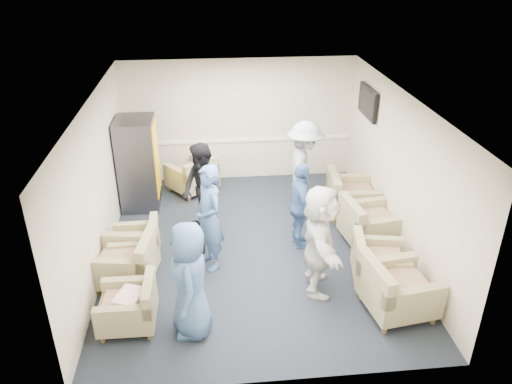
{
  "coord_description": "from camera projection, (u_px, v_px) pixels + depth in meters",
  "views": [
    {
      "loc": [
        -0.69,
        -7.4,
        4.86
      ],
      "look_at": [
        0.08,
        0.2,
        1.01
      ],
      "focal_mm": 35.0,
      "sensor_mm": 36.0,
      "label": 1
    }
  ],
  "objects": [
    {
      "name": "person_front_right",
      "position": [
        319.0,
        240.0,
        7.41
      ],
      "size": [
        0.74,
        1.69,
        1.77
      ],
      "primitive_type": "imported",
      "rotation": [
        0.0,
        0.0,
        1.44
      ],
      "color": "silver",
      "rests_on": "floor"
    },
    {
      "name": "person_mid_right",
      "position": [
        300.0,
        206.0,
        8.56
      ],
      "size": [
        0.46,
        0.95,
        1.58
      ],
      "primitive_type": "imported",
      "rotation": [
        0.0,
        0.0,
        1.66
      ],
      "color": "#41649D",
      "rests_on": "floor"
    },
    {
      "name": "left_wall",
      "position": [
        97.0,
        186.0,
        7.99
      ],
      "size": [
        0.02,
        6.0,
        2.7
      ],
      "primitive_type": "cube",
      "color": "beige",
      "rests_on": "floor"
    },
    {
      "name": "armchair_left_near",
      "position": [
        131.0,
        307.0,
        6.93
      ],
      "size": [
        0.78,
        0.78,
        0.62
      ],
      "rotation": [
        0.0,
        0.0,
        -1.58
      ],
      "color": "#93895F",
      "rests_on": "floor"
    },
    {
      "name": "armchair_right_near",
      "position": [
        394.0,
        291.0,
        7.15
      ],
      "size": [
        1.05,
        1.05,
        0.74
      ],
      "rotation": [
        0.0,
        0.0,
        1.72
      ],
      "color": "#93895F",
      "rests_on": "floor"
    },
    {
      "name": "chair_rail",
      "position": [
        240.0,
        140.0,
        11.07
      ],
      "size": [
        4.98,
        0.04,
        0.06
      ],
      "primitive_type": "cube",
      "color": "white",
      "rests_on": "back_wall"
    },
    {
      "name": "tv",
      "position": [
        368.0,
        102.0,
        9.72
      ],
      "size": [
        0.1,
        1.0,
        0.58
      ],
      "color": "black",
      "rests_on": "right_wall"
    },
    {
      "name": "armchair_left_far",
      "position": [
        139.0,
        245.0,
        8.34
      ],
      "size": [
        0.79,
        0.79,
        0.62
      ],
      "rotation": [
        0.0,
        0.0,
        -1.54
      ],
      "color": "#93895F",
      "rests_on": "floor"
    },
    {
      "name": "person_back_left",
      "position": [
        203.0,
        191.0,
        8.88
      ],
      "size": [
        1.02,
        1.07,
        1.75
      ],
      "primitive_type": "imported",
      "rotation": [
        0.0,
        0.0,
        -1.01
      ],
      "color": "black",
      "rests_on": "floor"
    },
    {
      "name": "armchair_right_midfar",
      "position": [
        367.0,
        225.0,
        8.83
      ],
      "size": [
        1.02,
        1.02,
        0.72
      ],
      "rotation": [
        0.0,
        0.0,
        1.71
      ],
      "color": "#93895F",
      "rests_on": "floor"
    },
    {
      "name": "armchair_corner",
      "position": [
        193.0,
        177.0,
        10.66
      ],
      "size": [
        1.2,
        1.2,
        0.69
      ],
      "rotation": [
        0.0,
        0.0,
        3.8
      ],
      "color": "#93895F",
      "rests_on": "floor"
    },
    {
      "name": "ceiling",
      "position": [
        252.0,
        99.0,
        7.61
      ],
      "size": [
        6.0,
        6.0,
        0.0
      ],
      "primitive_type": "plane",
      "rotation": [
        3.14,
        0.0,
        0.0
      ],
      "color": "silver",
      "rests_on": "back_wall"
    },
    {
      "name": "pillow",
      "position": [
        130.0,
        298.0,
        6.86
      ],
      "size": [
        0.45,
        0.51,
        0.12
      ],
      "primitive_type": "cube",
      "rotation": [
        0.0,
        0.0,
        -1.9
      ],
      "color": "white",
      "rests_on": "armchair_left_near"
    },
    {
      "name": "person_mid_left",
      "position": [
        209.0,
        218.0,
        7.96
      ],
      "size": [
        0.66,
        0.78,
        1.81
      ],
      "primitive_type": "imported",
      "rotation": [
        0.0,
        0.0,
        -1.15
      ],
      "color": "#41649D",
      "rests_on": "floor"
    },
    {
      "name": "front_wall",
      "position": [
        278.0,
        293.0,
        5.55
      ],
      "size": [
        5.0,
        0.02,
        2.7
      ],
      "primitive_type": "cube",
      "color": "beige",
      "rests_on": "floor"
    },
    {
      "name": "person_back_right",
      "position": [
        304.0,
        169.0,
        9.55
      ],
      "size": [
        0.9,
        1.33,
        1.89
      ],
      "primitive_type": "imported",
      "rotation": [
        0.0,
        0.0,
        1.4
      ],
      "color": "silver",
      "rests_on": "floor"
    },
    {
      "name": "backpack",
      "position": [
        197.0,
        240.0,
        8.64
      ],
      "size": [
        0.26,
        0.2,
        0.43
      ],
      "rotation": [
        0.0,
        0.0,
        -0.08
      ],
      "color": "black",
      "rests_on": "floor"
    },
    {
      "name": "person_front_left",
      "position": [
        190.0,
        280.0,
        6.59
      ],
      "size": [
        0.55,
        0.83,
        1.7
      ],
      "primitive_type": "imported",
      "rotation": [
        0.0,
        0.0,
        -1.56
      ],
      "color": "#41649D",
      "rests_on": "floor"
    },
    {
      "name": "armchair_right_midnear",
      "position": [
        376.0,
        263.0,
        7.84
      ],
      "size": [
        0.94,
        0.94,
        0.65
      ],
      "rotation": [
        0.0,
        0.0,
        1.4
      ],
      "color": "#93895F",
      "rests_on": "floor"
    },
    {
      "name": "vending_machine",
      "position": [
        139.0,
        163.0,
        9.87
      ],
      "size": [
        0.75,
        0.87,
        1.84
      ],
      "color": "#494850",
      "rests_on": "floor"
    },
    {
      "name": "armchair_left_mid",
      "position": [
        129.0,
        263.0,
        7.81
      ],
      "size": [
        1.01,
        1.01,
        0.71
      ],
      "rotation": [
        0.0,
        0.0,
        -1.73
      ],
      "color": "#93895F",
      "rests_on": "floor"
    },
    {
      "name": "floor",
      "position": [
        253.0,
        248.0,
        8.83
      ],
      "size": [
        6.0,
        6.0,
        0.0
      ],
      "primitive_type": "plane",
      "color": "black",
      "rests_on": "ground"
    },
    {
      "name": "back_wall",
      "position": [
        239.0,
        121.0,
        10.88
      ],
      "size": [
        5.0,
        0.02,
        2.7
      ],
      "primitive_type": "cube",
      "color": "beige",
      "rests_on": "floor"
    },
    {
      "name": "armchair_right_far",
      "position": [
        349.0,
        198.0,
        9.75
      ],
      "size": [
        0.99,
        0.99,
        0.74
      ],
      "rotation": [
        0.0,
        0.0,
        1.5
      ],
      "color": "#93895F",
      "rests_on": "floor"
    },
    {
      "name": "right_wall",
      "position": [
        399.0,
        173.0,
        8.44
      ],
      "size": [
        0.02,
        6.0,
        2.7
      ],
      "primitive_type": "cube",
      "color": "beige",
      "rests_on": "floor"
    }
  ]
}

